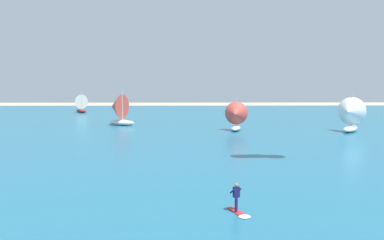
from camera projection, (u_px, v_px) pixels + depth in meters
ocean at (182, 127)px, 57.50m from camera, size 160.00×90.00×0.10m
kitesurfer at (238, 202)px, 20.91m from camera, size 1.25×2.02×1.67m
sailboat_far_right at (80, 103)px, 81.83m from camera, size 3.92×3.93×4.45m
sailboat_heeled_over at (118, 109)px, 59.84m from camera, size 4.99×4.47×5.62m
sailboat_center_horizon at (350, 114)px, 51.70m from camera, size 4.73×4.97×5.54m
sailboat_outermost at (236, 116)px, 53.04m from camera, size 3.65×4.18×4.71m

